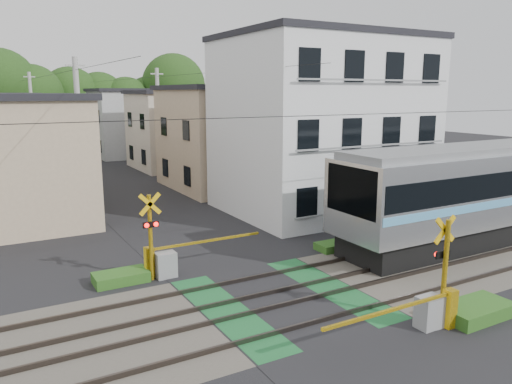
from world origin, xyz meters
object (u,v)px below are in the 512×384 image
crossing_signal_far (163,258)px  pedestrian (70,154)px  apartment_block (321,124)px  crossing_signal_near (434,303)px

crossing_signal_far → pedestrian: (2.02, 30.80, 0.16)m
crossing_signal_far → pedestrian: size_ratio=2.70×
crossing_signal_far → apartment_block: (11.09, 5.84, 3.94)m
crossing_signal_near → crossing_signal_far: size_ratio=1.00×
crossing_signal_near → crossing_signal_far: (-5.17, 7.31, 0.00)m
crossing_signal_near → apartment_block: apartment_block is taller
crossing_signal_near → crossing_signal_far: bearing=125.3°
apartment_block → pedestrian: bearing=110.0°
pedestrian → crossing_signal_near: bearing=106.2°
crossing_signal_far → pedestrian: 30.87m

